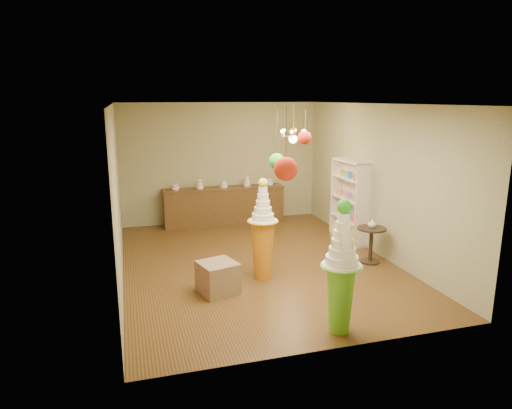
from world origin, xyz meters
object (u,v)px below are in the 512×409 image
object	(u,v)px
pedestal_orange	(263,241)
round_table	(371,240)
sideboard	(224,205)
pedestal_green	(341,281)

from	to	relation	value
pedestal_orange	round_table	distance (m)	2.24
sideboard	pedestal_green	bearing A→B (deg)	-86.79
pedestal_orange	sideboard	xyz separation A→B (m)	(0.12, 3.73, -0.21)
pedestal_green	pedestal_orange	xyz separation A→B (m)	(-0.45, 2.09, -0.04)
pedestal_orange	round_table	world-z (taller)	pedestal_orange
pedestal_orange	pedestal_green	bearing A→B (deg)	-77.88
pedestal_green	round_table	xyz separation A→B (m)	(1.77, 2.25, -0.28)
sideboard	round_table	bearing A→B (deg)	-59.50
pedestal_green	sideboard	distance (m)	5.83
pedestal_green	sideboard	bearing A→B (deg)	93.21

